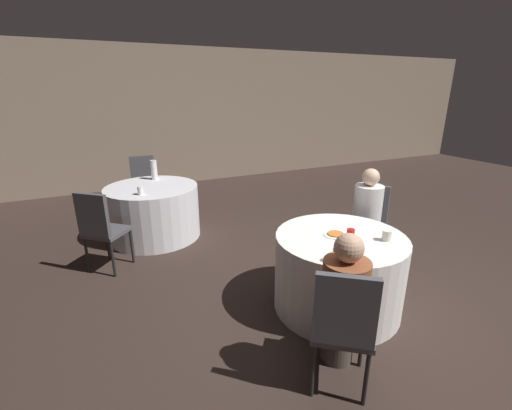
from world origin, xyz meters
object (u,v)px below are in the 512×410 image
chair_near_southwest (343,322)px  person_white_shirt (364,222)px  chair_far_north (144,180)px  table_near (338,272)px  table_far (154,212)px  soda_can_red (350,236)px  soda_can_silver (337,255)px  chair_far_southwest (100,225)px  chair_near_northeast (368,218)px  pizza_plate_near (336,234)px  person_floral_shirt (342,306)px  bottle_far (154,170)px

chair_near_southwest → person_white_shirt: size_ratio=0.81×
chair_far_north → person_white_shirt: size_ratio=0.81×
table_near → table_far: size_ratio=0.95×
soda_can_red → soda_can_silver: size_ratio=1.00×
chair_near_southwest → chair_far_southwest: size_ratio=1.00×
chair_near_northeast → soda_can_red: 1.12m
table_near → chair_near_southwest: bearing=-127.2°
pizza_plate_near → chair_near_northeast: bearing=30.4°
chair_far_north → person_floral_shirt: size_ratio=0.83×
soda_can_red → bottle_far: (-1.14, 2.93, 0.08)m
table_near → person_floral_shirt: (-0.50, -0.66, 0.20)m
person_floral_shirt → table_far: bearing=141.3°
table_near → chair_near_northeast: 1.03m
chair_near_northeast → chair_far_southwest: same height
chair_far_southwest → person_floral_shirt: 2.73m
chair_far_southwest → bottle_far: bearing=96.7°
table_near → chair_far_southwest: size_ratio=1.24×
table_far → soda_can_red: bearing=-63.8°
chair_far_north → person_floral_shirt: person_floral_shirt is taller
chair_near_southwest → bottle_far: bearing=135.9°
chair_far_north → soda_can_red: 3.80m
chair_near_southwest → bottle_far: 3.65m
chair_far_north → bottle_far: bearing=98.7°
chair_far_north → bottle_far: 0.73m
person_white_shirt → chair_near_northeast: bearing=-90.0°
chair_near_northeast → bottle_far: size_ratio=3.40×
person_white_shirt → bottle_far: size_ratio=4.19×
table_far → pizza_plate_near: size_ratio=5.61×
soda_can_red → chair_near_southwest: bearing=-131.6°
chair_far_southwest → bottle_far: bottle_far is taller
chair_far_southwest → pizza_plate_near: bearing=1.6°
person_white_shirt → soda_can_silver: bearing=95.2°
bottle_far → soda_can_silver: bearing=-75.6°
chair_near_northeast → chair_far_southwest: size_ratio=1.00×
chair_near_southwest → person_floral_shirt: person_floral_shirt is taller
chair_far_southwest → bottle_far: size_ratio=3.40×
soda_can_silver → pizza_plate_near: bearing=52.6°
person_white_shirt → person_floral_shirt: person_white_shirt is taller
soda_can_silver → person_white_shirt: bearing=38.5°
chair_far_southwest → soda_can_silver: chair_far_southwest is taller
table_far → chair_near_southwest: 3.30m
chair_near_southwest → bottle_far: size_ratio=3.40×
chair_near_northeast → person_white_shirt: bearing=90.0°
bottle_far → pizza_plate_near: bearing=-67.7°
table_near → table_far: (-1.27, 2.42, 0.00)m
chair_far_southwest → person_floral_shirt: bearing=-16.4°
table_near → pizza_plate_near: bearing=124.0°
pizza_plate_near → bottle_far: (-1.13, 2.76, 0.13)m
soda_can_silver → chair_near_southwest: bearing=-121.5°
chair_far_southwest → soda_can_silver: bearing=-10.0°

